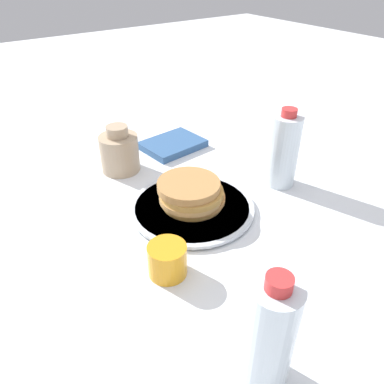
# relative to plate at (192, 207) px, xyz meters

# --- Properties ---
(ground_plane) EXTENTS (4.00, 4.00, 0.00)m
(ground_plane) POSITION_rel_plate_xyz_m (-0.02, -0.02, -0.01)
(ground_plane) COLOR white
(plate) EXTENTS (0.27, 0.27, 0.01)m
(plate) POSITION_rel_plate_xyz_m (0.00, 0.00, 0.00)
(plate) COLOR silver
(plate) RESTS_ON ground_plane
(pancake_stack) EXTENTS (0.15, 0.14, 0.06)m
(pancake_stack) POSITION_rel_plate_xyz_m (0.00, 0.00, 0.04)
(pancake_stack) COLOR #B0853E
(pancake_stack) RESTS_ON plate
(juice_glass) EXTENTS (0.07, 0.07, 0.06)m
(juice_glass) POSITION_rel_plate_xyz_m (0.14, 0.13, 0.02)
(juice_glass) COLOR orange
(juice_glass) RESTS_ON ground_plane
(cream_jug) EXTENTS (0.10, 0.10, 0.12)m
(cream_jug) POSITION_rel_plate_xyz_m (0.05, -0.25, 0.04)
(cream_jug) COLOR tan
(cream_jug) RESTS_ON ground_plane
(water_bottle_near) EXTENTS (0.06, 0.06, 0.19)m
(water_bottle_near) POSITION_rel_plate_xyz_m (0.14, 0.36, 0.08)
(water_bottle_near) COLOR silver
(water_bottle_near) RESTS_ON ground_plane
(water_bottle_mid) EXTENTS (0.07, 0.07, 0.19)m
(water_bottle_mid) POSITION_rel_plate_xyz_m (-0.24, 0.03, 0.08)
(water_bottle_mid) COLOR silver
(water_bottle_mid) RESTS_ON ground_plane
(napkin) EXTENTS (0.18, 0.14, 0.02)m
(napkin) POSITION_rel_plate_xyz_m (-0.13, -0.28, 0.00)
(napkin) COLOR #33598C
(napkin) RESTS_ON ground_plane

